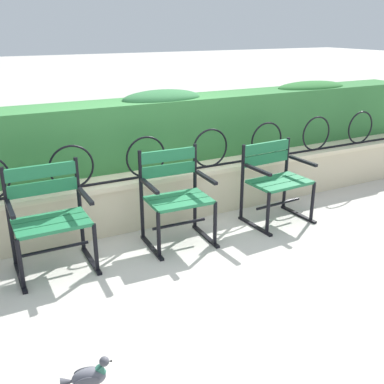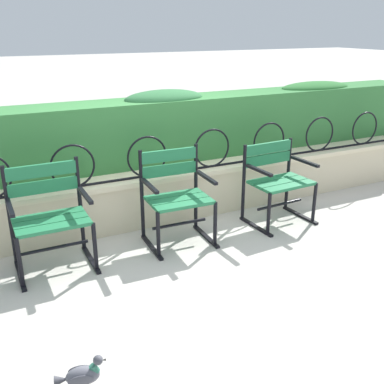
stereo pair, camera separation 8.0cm
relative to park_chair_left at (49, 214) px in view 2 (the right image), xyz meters
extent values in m
plane|color=#BCB7AD|center=(1.21, -0.32, -0.47)|extent=(60.00, 60.00, 0.00)
cube|color=beige|center=(1.21, 0.51, -0.24)|extent=(7.74, 0.35, 0.47)
cube|color=beige|center=(1.21, 0.51, 0.02)|extent=(7.74, 0.41, 0.05)
cylinder|color=black|center=(1.21, 0.43, 0.06)|extent=(7.19, 0.02, 0.02)
torus|color=black|center=(0.31, 0.43, 0.26)|extent=(0.42, 0.02, 0.42)
torus|color=black|center=(1.05, 0.43, 0.26)|extent=(0.42, 0.02, 0.42)
torus|color=black|center=(1.78, 0.43, 0.26)|extent=(0.42, 0.02, 0.42)
torus|color=black|center=(2.51, 0.43, 0.26)|extent=(0.42, 0.02, 0.42)
torus|color=black|center=(3.25, 0.43, 0.26)|extent=(0.42, 0.02, 0.42)
torus|color=black|center=(3.98, 0.43, 0.26)|extent=(0.42, 0.02, 0.42)
cube|color=#387A3D|center=(1.21, 0.94, 0.39)|extent=(7.59, 0.52, 0.68)
ellipsoid|color=#306C3D|center=(1.46, 0.94, 0.73)|extent=(0.90, 0.47, 0.19)
ellipsoid|color=#307434|center=(3.57, 0.94, 0.73)|extent=(1.01, 0.47, 0.15)
cube|color=#237547|center=(0.00, -0.21, -0.03)|extent=(0.59, 0.13, 0.03)
cube|color=#237547|center=(0.00, -0.08, -0.03)|extent=(0.59, 0.13, 0.03)
cube|color=#237547|center=(0.00, 0.06, -0.03)|extent=(0.59, 0.13, 0.03)
cube|color=#237547|center=(0.00, 0.16, 0.34)|extent=(0.59, 0.03, 0.11)
cube|color=#237547|center=(0.00, 0.16, 0.19)|extent=(0.59, 0.03, 0.11)
cylinder|color=black|center=(0.30, 0.16, -0.03)|extent=(0.04, 0.04, 0.89)
cylinder|color=black|center=(0.30, -0.27, -0.25)|extent=(0.04, 0.04, 0.44)
cube|color=black|center=(0.30, -0.08, -0.46)|extent=(0.04, 0.52, 0.02)
cube|color=black|center=(0.30, -0.08, 0.15)|extent=(0.04, 0.40, 0.03)
cylinder|color=black|center=(-0.30, 0.16, -0.03)|extent=(0.04, 0.04, 0.89)
cylinder|color=black|center=(-0.29, -0.27, -0.25)|extent=(0.04, 0.04, 0.44)
cube|color=black|center=(-0.30, -0.08, -0.46)|extent=(0.04, 0.52, 0.02)
cube|color=black|center=(-0.30, -0.08, 0.15)|extent=(0.04, 0.40, 0.03)
cylinder|color=black|center=(0.00, -0.08, -0.28)|extent=(0.56, 0.03, 0.03)
cube|color=#237547|center=(1.14, -0.24, -0.03)|extent=(0.57, 0.15, 0.03)
cube|color=#237547|center=(1.14, -0.11, -0.03)|extent=(0.57, 0.15, 0.03)
cube|color=#237547|center=(1.15, 0.03, -0.03)|extent=(0.57, 0.15, 0.03)
cube|color=#237547|center=(1.15, 0.13, 0.33)|extent=(0.56, 0.05, 0.11)
cube|color=#237547|center=(1.15, 0.13, 0.19)|extent=(0.56, 0.05, 0.11)
cylinder|color=black|center=(1.43, 0.12, -0.03)|extent=(0.04, 0.04, 0.89)
cylinder|color=black|center=(1.42, -0.31, -0.25)|extent=(0.04, 0.04, 0.44)
cube|color=black|center=(1.42, -0.12, -0.46)|extent=(0.06, 0.52, 0.02)
cube|color=black|center=(1.42, -0.12, 0.15)|extent=(0.05, 0.40, 0.03)
cylinder|color=black|center=(0.87, 0.14, -0.03)|extent=(0.04, 0.04, 0.89)
cylinder|color=black|center=(0.86, -0.29, -0.25)|extent=(0.04, 0.04, 0.44)
cube|color=black|center=(0.86, -0.10, -0.46)|extent=(0.06, 0.52, 0.02)
cube|color=black|center=(0.86, -0.10, 0.15)|extent=(0.05, 0.40, 0.03)
cylinder|color=black|center=(1.14, -0.11, -0.28)|extent=(0.53, 0.05, 0.03)
cube|color=#237547|center=(2.30, -0.27, -0.03)|extent=(0.60, 0.16, 0.03)
cube|color=#237547|center=(2.29, -0.13, -0.03)|extent=(0.60, 0.16, 0.03)
cube|color=#237547|center=(2.28, 0.01, -0.03)|extent=(0.60, 0.16, 0.03)
cube|color=#237547|center=(2.27, 0.11, 0.28)|extent=(0.60, 0.06, 0.11)
cube|color=#237547|center=(2.27, 0.11, 0.16)|extent=(0.60, 0.06, 0.11)
cylinder|color=black|center=(2.57, 0.13, -0.06)|extent=(0.04, 0.04, 0.82)
cylinder|color=black|center=(2.60, -0.30, -0.25)|extent=(0.04, 0.04, 0.44)
cube|color=black|center=(2.59, -0.11, -0.46)|extent=(0.07, 0.52, 0.02)
cube|color=black|center=(2.59, -0.11, 0.15)|extent=(0.06, 0.40, 0.03)
cylinder|color=black|center=(1.98, 0.09, -0.06)|extent=(0.04, 0.04, 0.82)
cylinder|color=black|center=(2.00, -0.34, -0.25)|extent=(0.04, 0.04, 0.44)
cube|color=black|center=(1.99, -0.15, -0.46)|extent=(0.07, 0.52, 0.02)
cube|color=black|center=(1.99, -0.15, 0.15)|extent=(0.06, 0.40, 0.03)
cylinder|color=black|center=(2.29, -0.13, -0.28)|extent=(0.57, 0.06, 0.03)
ellipsoid|color=#5B5B66|center=(-0.12, -1.54, -0.37)|extent=(0.21, 0.14, 0.11)
cylinder|color=#2D6B56|center=(-0.06, -1.56, -0.33)|extent=(0.07, 0.06, 0.06)
sphere|color=#494951|center=(-0.03, -1.56, -0.28)|extent=(0.06, 0.06, 0.06)
cone|color=black|center=(0.00, -1.57, -0.28)|extent=(0.02, 0.02, 0.01)
cone|color=#404047|center=(-0.23, -1.52, -0.37)|extent=(0.09, 0.08, 0.06)
ellipsoid|color=#4E4E56|center=(-0.12, -1.50, -0.36)|extent=(0.14, 0.05, 0.07)
ellipsoid|color=#4E4E56|center=(-0.14, -1.58, -0.36)|extent=(0.14, 0.05, 0.07)
cylinder|color=#C6515B|center=(-0.11, -1.53, -0.45)|extent=(0.01, 0.01, 0.05)
camera|label=1|loc=(-0.53, -3.57, 1.48)|focal=41.99mm
camera|label=2|loc=(-0.46, -3.61, 1.48)|focal=41.99mm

